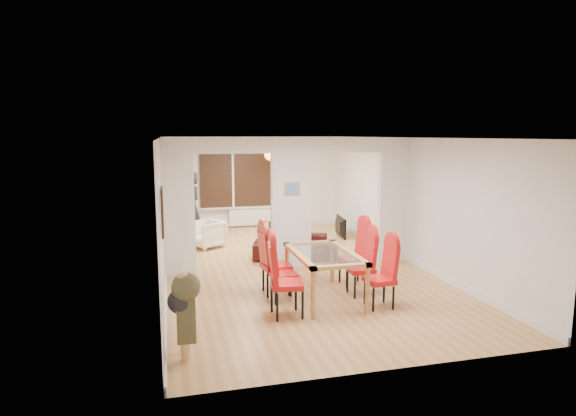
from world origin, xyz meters
name	(u,v)px	position (x,y,z in m)	size (l,w,h in m)	color
floor	(291,266)	(0.00, 0.00, 0.00)	(5.00, 9.00, 0.01)	tan
room_walls	(291,203)	(0.00, 0.00, 1.30)	(5.00, 9.00, 2.60)	silver
divider_wall	(291,203)	(0.00, 0.00, 1.30)	(5.00, 0.18, 2.60)	white
bay_window_blinds	(253,175)	(0.00, 4.44, 1.50)	(3.00, 0.08, 1.80)	black
radiator	(253,217)	(0.00, 4.40, 0.30)	(1.40, 0.08, 0.50)	white
pendant_light	(271,154)	(0.30, 3.30, 2.15)	(0.36, 0.36, 0.36)	orange
stair_newel	(183,302)	(-2.25, -3.20, 0.55)	(0.40, 1.20, 1.10)	tan
wall_poster	(162,212)	(-2.47, -2.40, 1.60)	(0.04, 0.52, 0.67)	gray
pillar_photo	(292,189)	(0.00, -0.10, 1.60)	(0.30, 0.03, 0.25)	#4C8CD8
dining_table	(324,276)	(0.02, -2.03, 0.39)	(0.94, 1.68, 0.79)	#BB8245
dining_chair_la	(287,278)	(-0.74, -2.60, 0.57)	(0.46, 0.46, 1.14)	red
dining_chair_lb	(283,270)	(-0.63, -1.96, 0.51)	(0.41, 0.41, 1.02)	red
dining_chair_lc	(276,261)	(-0.67, -1.56, 0.56)	(0.45, 0.45, 1.11)	red
dining_chair_ra	(379,275)	(0.74, -2.59, 0.51)	(0.41, 0.41, 1.02)	red
dining_chair_rb	(361,265)	(0.69, -1.98, 0.52)	(0.41, 0.41, 1.03)	red
dining_chair_rc	(353,255)	(0.76, -1.44, 0.54)	(0.43, 0.43, 1.09)	red
sofa	(295,247)	(0.24, 0.56, 0.26)	(1.79, 0.70, 0.52)	black
armchair	(207,234)	(-1.53, 2.11, 0.32)	(0.71, 0.69, 0.65)	white
person	(192,207)	(-1.83, 2.81, 0.87)	(0.42, 0.64, 1.75)	black
television	(338,227)	(1.91, 2.50, 0.26)	(0.12, 0.92, 0.53)	black
coffee_table	(279,235)	(0.34, 2.54, 0.10)	(0.90, 0.45, 0.21)	#362012
bottle	(270,226)	(0.11, 2.61, 0.35)	(0.07, 0.07, 0.29)	#143F19
bowl	(276,230)	(0.27, 2.64, 0.24)	(0.23, 0.23, 0.06)	#362012
shoes	(286,267)	(-0.16, -0.22, 0.05)	(0.23, 0.25, 0.10)	black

